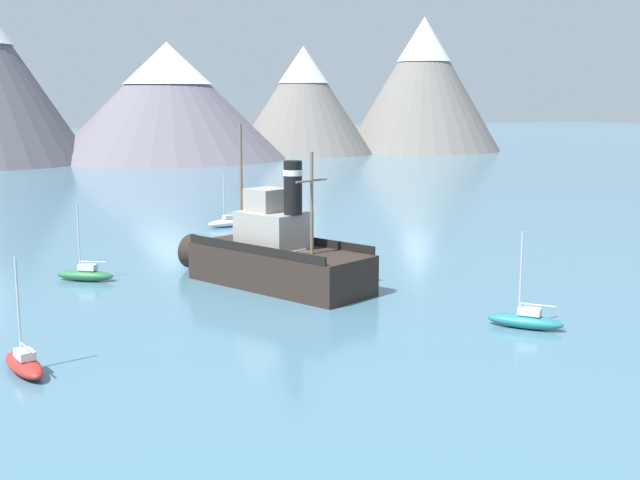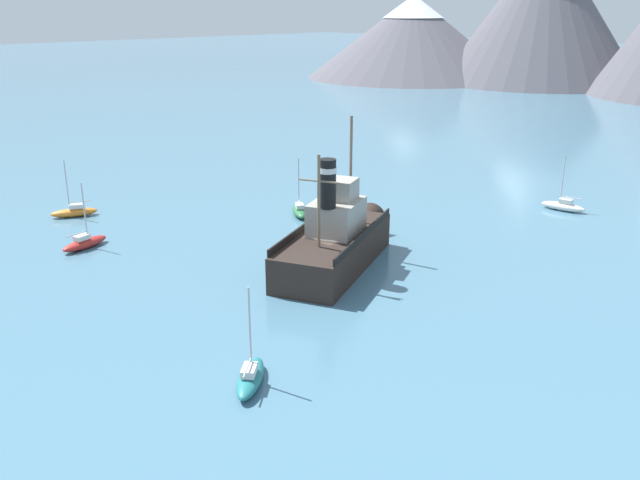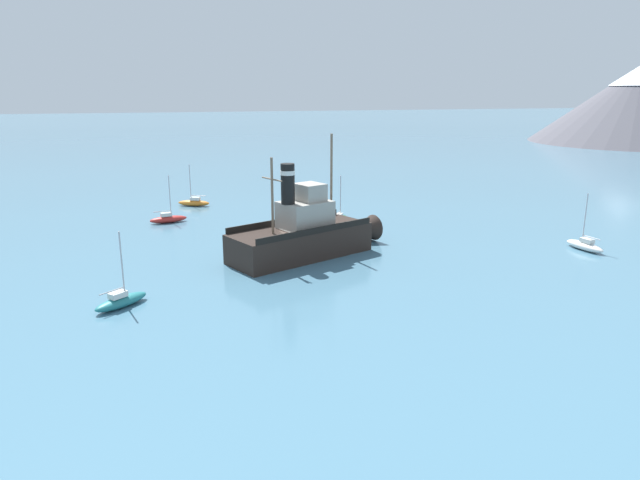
# 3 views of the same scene
# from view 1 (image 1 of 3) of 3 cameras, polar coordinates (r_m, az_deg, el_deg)

# --- Properties ---
(ground_plane) EXTENTS (600.00, 600.00, 0.00)m
(ground_plane) POSITION_cam_1_polar(r_m,az_deg,el_deg) (49.02, -2.58, -3.44)
(ground_plane) COLOR #477289
(old_tugboat) EXTENTS (8.89, 14.54, 9.90)m
(old_tugboat) POSITION_cam_1_polar(r_m,az_deg,el_deg) (49.50, -3.43, -1.15)
(old_tugboat) COLOR #2D231E
(old_tugboat) RESTS_ON ground
(sailboat_white) EXTENTS (3.91, 1.59, 4.90)m
(sailboat_white) POSITION_cam_1_polar(r_m,az_deg,el_deg) (73.16, -6.59, 1.27)
(sailboat_white) COLOR white
(sailboat_white) RESTS_ON ground
(sailboat_teal) EXTENTS (3.29, 3.62, 4.90)m
(sailboat_teal) POSITION_cam_1_polar(r_m,az_deg,el_deg) (41.74, 14.39, -5.52)
(sailboat_teal) COLOR #23757A
(sailboat_teal) RESTS_ON ground
(sailboat_red) EXTENTS (1.87, 3.95, 4.90)m
(sailboat_red) POSITION_cam_1_polar(r_m,az_deg,el_deg) (36.16, -20.30, -8.23)
(sailboat_red) COLOR #B22823
(sailboat_red) RESTS_ON ground
(sailboat_green) EXTENTS (3.74, 3.10, 4.90)m
(sailboat_green) POSITION_cam_1_polar(r_m,az_deg,el_deg) (53.04, -16.36, -2.34)
(sailboat_green) COLOR #286B3D
(sailboat_green) RESTS_ON ground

